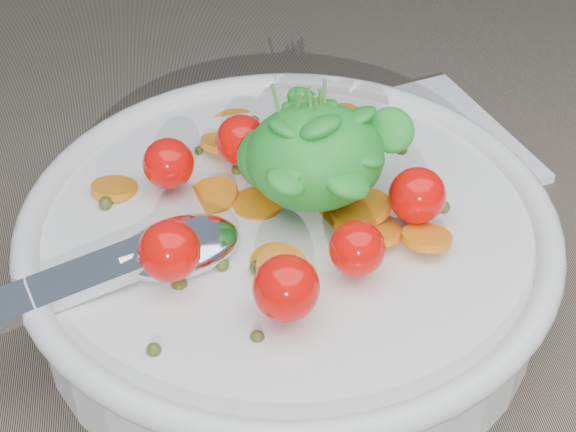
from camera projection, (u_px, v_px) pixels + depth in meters
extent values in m
plane|color=#786955|center=(334.00, 323.00, 0.52)|extent=(6.00, 6.00, 0.00)
cylinder|color=white|center=(288.00, 258.00, 0.52)|extent=(0.29, 0.29, 0.06)
torus|color=white|center=(288.00, 222.00, 0.50)|extent=(0.31, 0.31, 0.02)
cylinder|color=white|center=(288.00, 288.00, 0.53)|extent=(0.15, 0.15, 0.01)
cylinder|color=brown|center=(288.00, 258.00, 0.52)|extent=(0.27, 0.27, 0.04)
cylinder|color=orange|center=(368.00, 230.00, 0.49)|extent=(0.05, 0.05, 0.02)
cylinder|color=orange|center=(276.00, 265.00, 0.48)|extent=(0.04, 0.04, 0.01)
cylinder|color=orange|center=(334.00, 119.00, 0.58)|extent=(0.04, 0.04, 0.02)
cylinder|color=orange|center=(293.00, 180.00, 0.54)|extent=(0.05, 0.05, 0.02)
cylinder|color=orange|center=(225.00, 143.00, 0.55)|extent=(0.04, 0.04, 0.02)
cylinder|color=orange|center=(257.00, 206.00, 0.51)|extent=(0.03, 0.03, 0.00)
cylinder|color=orange|center=(237.00, 130.00, 0.58)|extent=(0.05, 0.05, 0.01)
cylinder|color=orange|center=(288.00, 134.00, 0.55)|extent=(0.04, 0.05, 0.02)
cylinder|color=orange|center=(327.00, 216.00, 0.51)|extent=(0.04, 0.04, 0.01)
cylinder|color=orange|center=(114.00, 188.00, 0.52)|extent=(0.04, 0.04, 0.01)
cylinder|color=orange|center=(282.00, 268.00, 0.46)|extent=(0.04, 0.04, 0.02)
cylinder|color=orange|center=(291.00, 283.00, 0.47)|extent=(0.04, 0.04, 0.01)
cylinder|color=orange|center=(427.00, 238.00, 0.48)|extent=(0.03, 0.03, 0.01)
cylinder|color=orange|center=(314.00, 119.00, 0.57)|extent=(0.04, 0.04, 0.01)
cylinder|color=orange|center=(212.00, 198.00, 0.52)|extent=(0.04, 0.04, 0.01)
cylinder|color=orange|center=(361.00, 209.00, 0.50)|extent=(0.04, 0.04, 0.01)
sphere|color=#434E1A|center=(257.00, 267.00, 0.47)|extent=(0.01, 0.01, 0.01)
sphere|color=#434E1A|center=(199.00, 150.00, 0.55)|extent=(0.01, 0.01, 0.01)
sphere|color=#434E1A|center=(222.00, 265.00, 0.47)|extent=(0.01, 0.01, 0.01)
sphere|color=#434E1A|center=(179.00, 286.00, 0.46)|extent=(0.01, 0.01, 0.01)
sphere|color=#434E1A|center=(237.00, 171.00, 0.53)|extent=(0.01, 0.01, 0.01)
sphere|color=#434E1A|center=(257.00, 337.00, 0.43)|extent=(0.01, 0.01, 0.01)
sphere|color=#434E1A|center=(105.00, 204.00, 0.51)|extent=(0.01, 0.01, 0.01)
sphere|color=#434E1A|center=(443.00, 207.00, 0.51)|extent=(0.01, 0.01, 0.01)
sphere|color=#434E1A|center=(254.00, 121.00, 0.57)|extent=(0.01, 0.01, 0.01)
sphere|color=#434E1A|center=(401.00, 150.00, 0.55)|extent=(0.01, 0.01, 0.01)
sphere|color=#434E1A|center=(409.00, 189.00, 0.52)|extent=(0.01, 0.01, 0.01)
sphere|color=#434E1A|center=(154.00, 350.00, 0.43)|extent=(0.01, 0.01, 0.01)
sphere|color=#EB0A06|center=(417.00, 195.00, 0.49)|extent=(0.03, 0.03, 0.03)
sphere|color=#EB0A06|center=(328.00, 140.00, 0.53)|extent=(0.03, 0.03, 0.03)
sphere|color=#EB0A06|center=(241.00, 140.00, 0.53)|extent=(0.03, 0.03, 0.03)
sphere|color=#EB0A06|center=(168.00, 164.00, 0.51)|extent=(0.03, 0.03, 0.03)
sphere|color=#EB0A06|center=(169.00, 251.00, 0.45)|extent=(0.03, 0.03, 0.03)
sphere|color=#EB0A06|center=(286.00, 288.00, 0.43)|extent=(0.03, 0.03, 0.03)
sphere|color=#EB0A06|center=(357.00, 249.00, 0.45)|extent=(0.03, 0.03, 0.03)
ellipsoid|color=green|center=(315.00, 157.00, 0.49)|extent=(0.08, 0.07, 0.06)
ellipsoid|color=green|center=(276.00, 158.00, 0.50)|extent=(0.04, 0.04, 0.04)
ellipsoid|color=green|center=(319.00, 114.00, 0.48)|extent=(0.03, 0.03, 0.02)
ellipsoid|color=green|center=(347.00, 183.00, 0.46)|extent=(0.03, 0.03, 0.02)
ellipsoid|color=green|center=(300.00, 148.00, 0.49)|extent=(0.02, 0.03, 0.03)
ellipsoid|color=green|center=(392.00, 130.00, 0.49)|extent=(0.04, 0.03, 0.03)
ellipsoid|color=green|center=(304.00, 101.00, 0.52)|extent=(0.03, 0.03, 0.02)
ellipsoid|color=green|center=(320.00, 129.00, 0.48)|extent=(0.03, 0.03, 0.03)
ellipsoid|color=green|center=(354.00, 119.00, 0.48)|extent=(0.03, 0.03, 0.03)
ellipsoid|color=green|center=(309.00, 131.00, 0.51)|extent=(0.03, 0.03, 0.02)
ellipsoid|color=green|center=(315.00, 126.00, 0.49)|extent=(0.03, 0.03, 0.03)
ellipsoid|color=green|center=(312.00, 113.00, 0.48)|extent=(0.03, 0.03, 0.01)
ellipsoid|color=green|center=(290.00, 130.00, 0.49)|extent=(0.03, 0.02, 0.02)
ellipsoid|color=green|center=(276.00, 137.00, 0.49)|extent=(0.03, 0.03, 0.03)
ellipsoid|color=green|center=(308.00, 124.00, 0.47)|extent=(0.03, 0.02, 0.02)
ellipsoid|color=green|center=(297.00, 115.00, 0.49)|extent=(0.03, 0.03, 0.03)
ellipsoid|color=green|center=(286.00, 170.00, 0.46)|extent=(0.03, 0.03, 0.02)
ellipsoid|color=green|center=(320.00, 127.00, 0.46)|extent=(0.04, 0.03, 0.02)
ellipsoid|color=green|center=(299.00, 160.00, 0.48)|extent=(0.03, 0.03, 0.02)
ellipsoid|color=green|center=(313.00, 133.00, 0.47)|extent=(0.04, 0.04, 0.02)
ellipsoid|color=green|center=(309.00, 135.00, 0.49)|extent=(0.03, 0.03, 0.02)
ellipsoid|color=green|center=(364.00, 155.00, 0.47)|extent=(0.03, 0.03, 0.02)
ellipsoid|color=green|center=(290.00, 131.00, 0.47)|extent=(0.03, 0.04, 0.03)
ellipsoid|color=green|center=(286.00, 182.00, 0.46)|extent=(0.03, 0.03, 0.01)
cylinder|color=#4C8C33|center=(325.00, 124.00, 0.49)|extent=(0.00, 0.01, 0.05)
cylinder|color=#4C8C33|center=(291.00, 126.00, 0.49)|extent=(0.01, 0.01, 0.05)
cylinder|color=#4C8C33|center=(323.00, 123.00, 0.49)|extent=(0.01, 0.01, 0.05)
cylinder|color=#4C8C33|center=(313.00, 128.00, 0.48)|extent=(0.01, 0.01, 0.05)
cylinder|color=#4C8C33|center=(283.00, 126.00, 0.49)|extent=(0.01, 0.01, 0.05)
cylinder|color=#4C8C33|center=(320.00, 130.00, 0.48)|extent=(0.01, 0.01, 0.05)
ellipsoid|color=silver|center=(179.00, 247.00, 0.47)|extent=(0.08, 0.06, 0.02)
cube|color=silver|center=(83.00, 279.00, 0.46)|extent=(0.13, 0.06, 0.02)
cylinder|color=silver|center=(141.00, 257.00, 0.47)|extent=(0.03, 0.02, 0.01)
cube|color=white|center=(398.00, 151.00, 0.64)|extent=(0.20, 0.19, 0.01)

